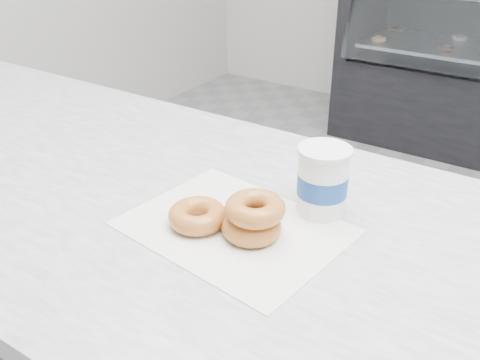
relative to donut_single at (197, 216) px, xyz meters
The scene contains 4 objects.
wax_paper 0.06m from the donut_single, 26.53° to the left, with size 0.34×0.26×0.00m, color white.
donut_single is the anchor object (origin of this frame).
donut_stack 0.10m from the donut_single, 14.06° to the left, with size 0.13×0.13×0.07m.
coffee_cup 0.22m from the donut_single, 45.24° to the left, with size 0.11×0.11×0.12m.
Camera 1 is at (0.09, -1.22, 1.38)m, focal length 40.00 mm.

